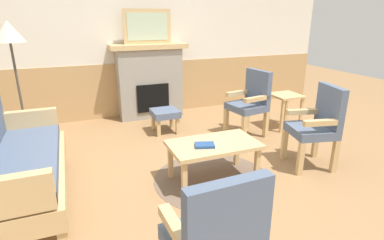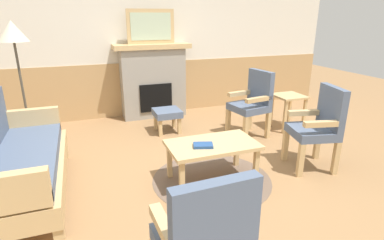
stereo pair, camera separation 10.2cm
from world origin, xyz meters
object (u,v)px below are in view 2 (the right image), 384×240
side_table (288,102)px  floor_lamp_by_couch (14,40)px  fireplace (153,80)px  coffee_table (212,148)px  book_on_table (203,145)px  armchair_near_fireplace (319,124)px  couch (19,161)px  armchair_front_left (204,240)px  footstool (167,114)px  armchair_by_window_left (253,101)px  framed_picture (151,26)px

side_table → floor_lamp_by_couch: size_ratio=0.33×
fireplace → coffee_table: bearing=-88.8°
book_on_table → armchair_near_fireplace: 1.42m
couch → book_on_table: couch is taller
floor_lamp_by_couch → fireplace: bearing=24.5°
coffee_table → armchair_front_left: (-0.70, -1.47, 0.15)m
fireplace → coffee_table: (0.05, -2.49, -0.27)m
floor_lamp_by_couch → armchair_front_left: bearing=-67.7°
coffee_table → footstool: bearing=91.9°
couch → coffee_table: bearing=-9.7°
book_on_table → footstool: 1.67m
fireplace → armchair_near_fireplace: fireplace is taller
book_on_table → floor_lamp_by_couch: 2.68m
armchair_front_left → armchair_by_window_left: bearing=54.3°
coffee_table → book_on_table: (-0.13, -0.05, 0.07)m
framed_picture → armchair_by_window_left: bearing=-51.4°
coffee_table → armchair_near_fireplace: armchair_near_fireplace is taller
footstool → armchair_near_fireplace: size_ratio=0.41×
framed_picture → footstool: framed_picture is taller
armchair_by_window_left → floor_lamp_by_couch: (-3.07, 0.58, 0.91)m
coffee_table → book_on_table: book_on_table is taller
footstool → armchair_near_fireplace: (1.34, -1.74, 0.25)m
footstool → armchair_front_left: size_ratio=0.41×
fireplace → book_on_table: size_ratio=6.44×
framed_picture → floor_lamp_by_couch: framed_picture is taller
armchair_near_fireplace → book_on_table: bearing=176.9°
side_table → floor_lamp_by_couch: floor_lamp_by_couch is taller
armchair_by_window_left → armchair_near_fireplace: bearing=-81.1°
armchair_front_left → coffee_table: bearing=64.6°
armchair_by_window_left → floor_lamp_by_couch: size_ratio=0.58×
footstool → framed_picture: bearing=89.9°
framed_picture → couch: bearing=-130.4°
framed_picture → armchair_front_left: size_ratio=0.82×
armchair_near_fireplace → footstool: bearing=127.6°
book_on_table → armchair_front_left: bearing=-111.8°
fireplace → armchair_front_left: bearing=-99.2°
book_on_table → couch: bearing=167.9°
floor_lamp_by_couch → footstool: bearing=-0.2°
framed_picture → armchair_near_fireplace: size_ratio=0.82×
side_table → floor_lamp_by_couch: (-3.77, 0.51, 1.02)m
book_on_table → armchair_front_left: 1.53m
footstool → floor_lamp_by_couch: bearing=179.8°
framed_picture → armchair_front_left: framed_picture is taller
fireplace → floor_lamp_by_couch: size_ratio=0.77×
fireplace → framed_picture: bearing=90.0°
armchair_near_fireplace → floor_lamp_by_couch: size_ratio=0.58×
side_table → floor_lamp_by_couch: bearing=172.3°
fireplace → coffee_table: 2.51m
fireplace → footstool: bearing=-90.1°
couch → armchair_by_window_left: bearing=13.4°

